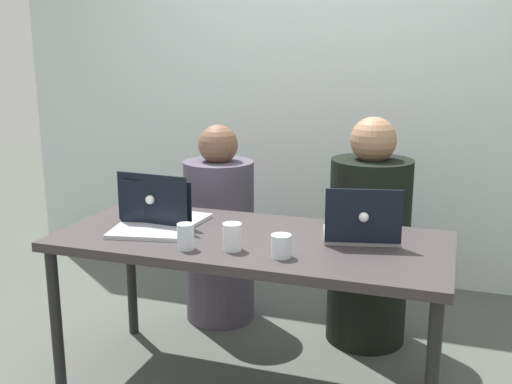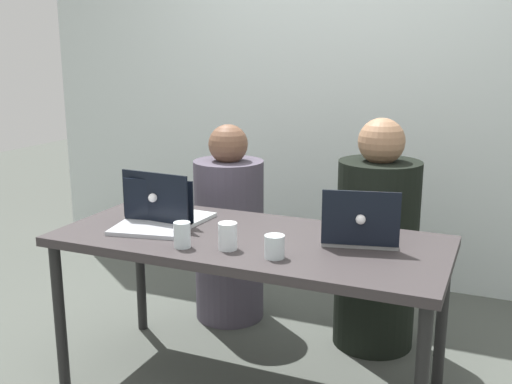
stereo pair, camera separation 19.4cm
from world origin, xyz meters
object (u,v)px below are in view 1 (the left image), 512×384
object	(u,v)px
person_on_left	(219,235)
water_glass_left	(186,238)
water_glass_right	(281,247)
laptop_back_left	(162,211)
laptop_back_right	(361,229)
laptop_front_left	(151,221)
person_on_right	(369,244)
water_glass_center	(232,239)

from	to	relation	value
person_on_left	water_glass_left	bearing A→B (deg)	117.06
person_on_left	water_glass_right	bearing A→B (deg)	138.37
laptop_back_left	water_glass_left	size ratio (longest dim) A/B	3.51
laptop_back_right	water_glass_right	bearing A→B (deg)	36.30
laptop_back_left	laptop_front_left	xyz separation A→B (m)	(0.02, -0.14, -0.01)
person_on_left	laptop_front_left	world-z (taller)	person_on_left
person_on_right	person_on_left	bearing A→B (deg)	-10.31
laptop_back_left	water_glass_right	size ratio (longest dim) A/B	4.11
person_on_right	laptop_back_right	world-z (taller)	person_on_right
water_glass_center	water_glass_left	bearing A→B (deg)	-164.45
person_on_right	water_glass_left	xyz separation A→B (m)	(-0.61, -0.89, 0.24)
laptop_back_right	water_glass_right	world-z (taller)	laptop_back_right
water_glass_center	water_glass_right	size ratio (longest dim) A/B	1.22
person_on_left	laptop_back_right	bearing A→B (deg)	160.27
laptop_back_left	water_glass_center	world-z (taller)	laptop_back_left
water_glass_right	person_on_right	bearing A→B (deg)	75.79
water_glass_left	water_glass_center	world-z (taller)	water_glass_center
water_glass_left	person_on_right	bearing A→B (deg)	55.82
water_glass_left	laptop_front_left	bearing A→B (deg)	145.30
person_on_left	water_glass_left	size ratio (longest dim) A/B	10.57
laptop_back_left	laptop_back_right	xyz separation A→B (m)	(0.91, 0.02, -0.00)
person_on_left	water_glass_left	distance (m)	0.96
person_on_left	water_glass_left	world-z (taller)	person_on_left
laptop_back_left	laptop_front_left	distance (m)	0.14
water_glass_center	water_glass_right	xyz separation A→B (m)	(0.21, -0.02, -0.01)
person_on_left	water_glass_left	xyz separation A→B (m)	(0.22, -0.89, 0.27)
water_glass_center	water_glass_right	bearing A→B (deg)	-5.34
laptop_back_left	person_on_right	bearing A→B (deg)	-142.25
laptop_back_left	water_glass_center	size ratio (longest dim) A/B	3.37
person_on_right	water_glass_center	world-z (taller)	person_on_right
person_on_right	water_glass_left	world-z (taller)	person_on_right
water_glass_left	water_glass_right	size ratio (longest dim) A/B	1.17
laptop_front_left	water_glass_center	size ratio (longest dim) A/B	3.34
water_glass_center	water_glass_right	distance (m)	0.21
laptop_front_left	person_on_left	bearing A→B (deg)	77.30
person_on_right	water_glass_right	world-z (taller)	person_on_right
person_on_right	water_glass_left	bearing A→B (deg)	45.51
person_on_left	person_on_right	distance (m)	0.83
laptop_back_right	water_glass_right	distance (m)	0.40
laptop_front_left	water_glass_center	world-z (taller)	laptop_front_left
person_on_left	laptop_back_left	world-z (taller)	person_on_left
person_on_right	water_glass_right	size ratio (longest dim) A/B	13.17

